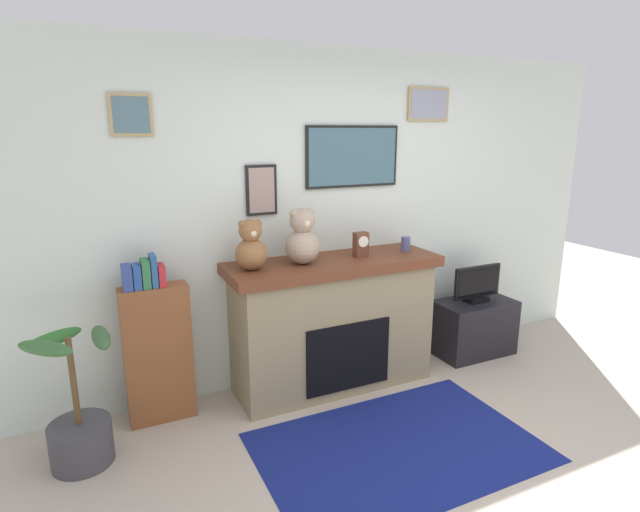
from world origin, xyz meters
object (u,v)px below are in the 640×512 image
(potted_plant, at_px, (79,423))
(teddy_bear_cream, at_px, (302,239))
(television, at_px, (477,285))
(fireplace, at_px, (333,322))
(tv_stand, at_px, (474,327))
(candle_jar, at_px, (406,244))
(mantel_clock, at_px, (361,244))
(bookshelf, at_px, (157,349))
(teddy_bear_brown, at_px, (251,247))

(potted_plant, bearing_deg, teddy_bear_cream, 7.82)
(potted_plant, relative_size, television, 1.78)
(fireplace, xyz_separation_m, potted_plant, (-1.83, -0.23, -0.25))
(tv_stand, relative_size, candle_jar, 5.87)
(potted_plant, xyz_separation_m, mantel_clock, (2.06, 0.21, 0.86))
(television, xyz_separation_m, candle_jar, (-0.77, 0.02, 0.44))
(tv_stand, xyz_separation_m, teddy_bear_cream, (-1.67, 0.02, 0.97))
(television, distance_m, teddy_bear_cream, 1.77)
(bookshelf, bearing_deg, candle_jar, -2.39)
(bookshelf, xyz_separation_m, potted_plant, (-0.52, -0.30, -0.26))
(fireplace, relative_size, television, 3.39)
(teddy_bear_brown, bearing_deg, potted_plant, -169.66)
(potted_plant, height_order, teddy_bear_brown, teddy_bear_brown)
(bookshelf, bearing_deg, teddy_bear_brown, -7.07)
(tv_stand, bearing_deg, television, -90.00)
(potted_plant, xyz_separation_m, television, (3.24, 0.20, 0.38))
(tv_stand, height_order, television, television)
(fireplace, xyz_separation_m, teddy_bear_brown, (-0.65, -0.02, 0.67))
(television, bearing_deg, fireplace, 178.49)
(mantel_clock, relative_size, teddy_bear_brown, 0.53)
(television, xyz_separation_m, teddy_bear_cream, (-1.67, 0.02, 0.57))
(mantel_clock, bearing_deg, teddy_bear_brown, 179.96)
(tv_stand, distance_m, television, 0.40)
(teddy_bear_brown, xyz_separation_m, teddy_bear_cream, (0.39, -0.00, 0.02))
(bookshelf, bearing_deg, teddy_bear_cream, -4.47)
(teddy_bear_cream, bearing_deg, candle_jar, 0.03)
(fireplace, bearing_deg, candle_jar, -1.58)
(fireplace, xyz_separation_m, bookshelf, (-1.31, 0.06, 0.01))
(potted_plant, bearing_deg, bookshelf, 29.89)
(candle_jar, bearing_deg, fireplace, 178.42)
(fireplace, bearing_deg, potted_plant, -172.72)
(candle_jar, relative_size, teddy_bear_brown, 0.33)
(fireplace, bearing_deg, tv_stand, -1.46)
(television, relative_size, candle_jar, 4.06)
(tv_stand, height_order, candle_jar, candle_jar)
(television, xyz_separation_m, mantel_clock, (-1.18, 0.02, 0.48))
(bookshelf, relative_size, tv_stand, 1.69)
(fireplace, bearing_deg, bookshelf, 177.21)
(fireplace, height_order, tv_stand, fireplace)
(bookshelf, height_order, potted_plant, bookshelf)
(candle_jar, xyz_separation_m, teddy_bear_cream, (-0.90, -0.00, 0.12))
(television, height_order, teddy_bear_brown, teddy_bear_brown)
(teddy_bear_brown, bearing_deg, tv_stand, -0.50)
(tv_stand, distance_m, teddy_bear_brown, 2.27)
(teddy_bear_cream, bearing_deg, television, -0.65)
(potted_plant, xyz_separation_m, candle_jar, (2.47, 0.22, 0.82))
(fireplace, height_order, mantel_clock, mantel_clock)
(television, bearing_deg, tv_stand, 90.00)
(bookshelf, distance_m, television, 2.73)
(bookshelf, xyz_separation_m, television, (2.72, -0.10, 0.12))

